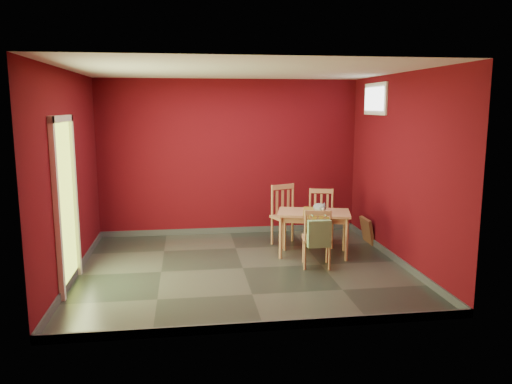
{
  "coord_description": "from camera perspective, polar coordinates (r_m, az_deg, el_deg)",
  "views": [
    {
      "loc": [
        -0.75,
        -6.65,
        2.24
      ],
      "look_at": [
        0.25,
        0.45,
        1.0
      ],
      "focal_mm": 35.0,
      "sensor_mm": 36.0,
      "label": 1
    }
  ],
  "objects": [
    {
      "name": "window",
      "position": [
        8.21,
        13.45,
        10.31
      ],
      "size": [
        0.05,
        0.9,
        0.5
      ],
      "color": "white",
      "rests_on": "room_shell"
    },
    {
      "name": "chair_far_left",
      "position": [
        8.08,
        3.61,
        -2.63
      ],
      "size": [
        0.59,
        0.59,
        0.98
      ],
      "color": "tan",
      "rests_on": "ground"
    },
    {
      "name": "tote_bag",
      "position": [
        6.81,
        7.23,
        -4.75
      ],
      "size": [
        0.31,
        0.19,
        0.44
      ],
      "color": "#6E9964",
      "rests_on": "chair_near"
    },
    {
      "name": "chair_near",
      "position": [
        7.04,
        6.95,
        -5.17
      ],
      "size": [
        0.46,
        0.46,
        0.84
      ],
      "color": "tan",
      "rests_on": "ground"
    },
    {
      "name": "room_shell",
      "position": [
        7.04,
        -1.52,
        -8.31
      ],
      "size": [
        4.5,
        4.5,
        4.5
      ],
      "color": "#550810",
      "rests_on": "ground"
    },
    {
      "name": "picture_frame",
      "position": [
        8.47,
        12.58,
        -4.31
      ],
      "size": [
        0.15,
        0.42,
        0.42
      ],
      "color": "brown",
      "rests_on": "ground"
    },
    {
      "name": "ground",
      "position": [
        7.06,
        -1.52,
        -8.69
      ],
      "size": [
        4.5,
        4.5,
        0.0
      ],
      "primitive_type": "plane",
      "color": "#2D342D",
      "rests_on": "ground"
    },
    {
      "name": "outlet_plate",
      "position": [
        9.16,
        7.04,
        -2.5
      ],
      "size": [
        0.08,
        0.02,
        0.12
      ],
      "primitive_type": "cube",
      "color": "silver",
      "rests_on": "room_shell"
    },
    {
      "name": "table_runner",
      "position": [
        7.47,
        6.83,
        -2.8
      ],
      "size": [
        0.47,
        0.73,
        0.33
      ],
      "color": "olive",
      "rests_on": "dining_table"
    },
    {
      "name": "cat",
      "position": [
        7.51,
        7.27,
        -1.61
      ],
      "size": [
        0.29,
        0.41,
        0.19
      ],
      "primitive_type": null,
      "rotation": [
        0.0,
        0.0,
        -0.26
      ],
      "color": "slate",
      "rests_on": "table_runner"
    },
    {
      "name": "doorway",
      "position": [
        6.52,
        -20.99,
        -0.7
      ],
      "size": [
        0.06,
        1.01,
        2.13
      ],
      "color": "#B7D838",
      "rests_on": "ground"
    },
    {
      "name": "chair_far_right",
      "position": [
        8.17,
        7.43,
        -2.83
      ],
      "size": [
        0.52,
        0.52,
        0.91
      ],
      "color": "tan",
      "rests_on": "ground"
    },
    {
      "name": "dining_table",
      "position": [
        7.58,
        6.62,
        -2.86
      ],
      "size": [
        1.19,
        0.87,
        0.67
      ],
      "color": "tan",
      "rests_on": "ground"
    }
  ]
}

